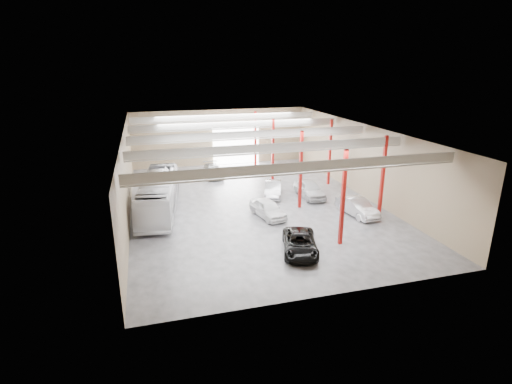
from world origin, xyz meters
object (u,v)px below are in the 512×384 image
car_row_a (268,209)px  car_row_b (273,189)px  black_sedan (300,243)px  car_right_near (357,207)px  car_right_far (309,189)px  car_row_c (213,171)px  coach_bus (159,194)px

car_row_a → car_row_b: (2.18, 5.24, -0.02)m
black_sedan → car_right_near: bearing=52.9°
black_sedan → car_right_far: size_ratio=1.02×
black_sedan → car_right_far: 12.23m
car_row_c → black_sedan: bearing=-82.9°
coach_bus → black_sedan: 14.01m
black_sedan → car_row_c: size_ratio=1.04×
coach_bus → car_right_far: 14.34m
car_row_c → car_right_near: (9.85, -15.49, 0.06)m
coach_bus → car_row_b: 11.15m
car_row_b → car_right_far: (3.31, -1.28, 0.09)m
car_row_a → black_sedan: bearing=-100.6°
black_sedan → car_row_a: (-0.15, 7.04, 0.06)m
car_row_a → car_row_c: size_ratio=0.92×
car_row_c → coach_bus: bearing=-122.4°
car_right_near → car_row_c: bearing=115.6°
car_row_b → car_row_a: bearing=-92.6°
coach_bus → car_row_a: (8.82, -3.68, -0.89)m
car_row_b → car_right_near: size_ratio=0.97×
car_row_a → coach_bus: bearing=145.6°
coach_bus → car_right_far: coach_bus is taller
coach_bus → car_right_near: 17.24m
car_row_a → car_right_far: (5.49, 3.96, 0.08)m
black_sedan → car_right_far: bearing=81.1°
car_right_near → car_right_far: car_right_far is taller
car_row_b → car_row_c: (-4.50, 8.54, -0.04)m
car_right_near → car_row_a: bearing=160.4°
car_row_a → car_right_far: 6.77m
coach_bus → car_row_c: 12.04m
car_right_near → car_right_far: bearing=102.9°
coach_bus → car_right_far: size_ratio=2.44×
car_row_b → coach_bus: bearing=-152.0°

